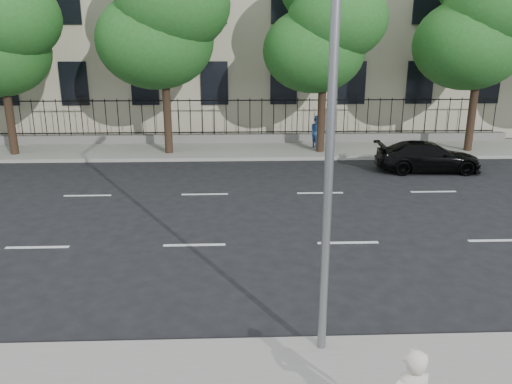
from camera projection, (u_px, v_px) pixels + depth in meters
ground at (185, 291)px, 10.48m from camera, size 120.00×120.00×0.00m
far_sidewalk at (213, 150)px, 23.86m from camera, size 60.00×4.00×0.15m
lane_markings at (200, 216)px, 15.03m from camera, size 49.60×4.62×0.01m
iron_fence at (215, 132)px, 25.32m from camera, size 30.00×0.50×2.20m
street_light at (328, 33)px, 7.40m from camera, size 0.25×3.32×8.05m
tree_c at (163, 9)px, 21.35m from camera, size 5.89×5.50×9.80m
tree_d at (325, 23)px, 21.78m from camera, size 5.34×4.94×8.84m
tree_e at (483, 15)px, 21.93m from camera, size 5.71×5.31×9.46m
black_sedan at (428, 157)px, 20.10m from camera, size 4.24×1.87×1.21m
pedestrian_far at (317, 132)px, 23.86m from camera, size 0.83×0.92×1.55m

